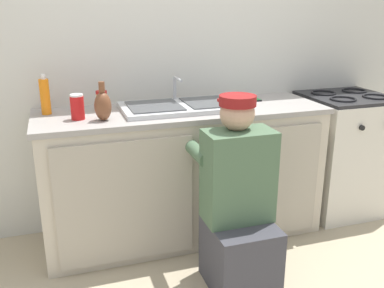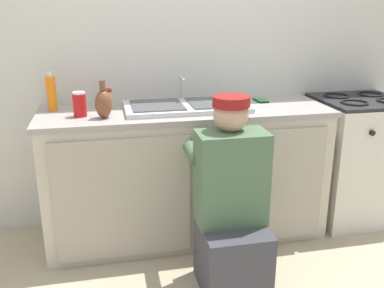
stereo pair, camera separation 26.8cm
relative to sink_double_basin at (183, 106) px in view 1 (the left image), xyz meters
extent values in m
plane|color=tan|center=(0.00, -0.30, -0.93)|extent=(12.00, 12.00, 0.00)
cube|color=silver|center=(0.00, 0.35, 0.32)|extent=(6.00, 0.10, 2.50)
cube|color=beige|center=(0.00, 0.00, -0.49)|extent=(1.87, 0.60, 0.87)
cube|color=#AFA694|center=(-0.45, -0.31, -0.49)|extent=(0.82, 0.02, 0.77)
cube|color=#AFA694|center=(0.45, -0.31, -0.49)|extent=(0.82, 0.02, 0.77)
cube|color=#9E9993|center=(0.00, 0.00, -0.04)|extent=(1.91, 0.62, 0.03)
cube|color=silver|center=(0.00, 0.00, 0.00)|extent=(0.80, 0.44, 0.03)
cube|color=#4C4F51|center=(-0.19, 0.00, 0.01)|extent=(0.33, 0.35, 0.01)
cube|color=#4C4F51|center=(0.19, 0.00, 0.01)|extent=(0.33, 0.35, 0.01)
cylinder|color=#B7BABF|center=(0.00, 0.19, 0.07)|extent=(0.02, 0.02, 0.18)
cylinder|color=#B7BABF|center=(0.00, 0.11, 0.16)|extent=(0.02, 0.16, 0.02)
cube|color=silver|center=(1.30, 0.00, -0.48)|extent=(0.62, 0.60, 0.89)
cube|color=#262628|center=(1.30, 0.00, -0.02)|extent=(0.61, 0.59, 0.02)
torus|color=black|center=(1.16, -0.12, 0.00)|extent=(0.19, 0.19, 0.02)
torus|color=black|center=(1.44, -0.12, 0.00)|extent=(0.19, 0.19, 0.02)
torus|color=black|center=(1.16, 0.12, 0.00)|extent=(0.19, 0.19, 0.02)
torus|color=black|center=(1.44, 0.12, 0.00)|extent=(0.19, 0.19, 0.02)
cylinder|color=black|center=(1.19, -0.31, -0.17)|extent=(0.04, 0.02, 0.04)
cube|color=#3F3F47|center=(0.13, -0.69, -0.73)|extent=(0.36, 0.40, 0.40)
cube|color=#4C6B4C|center=(0.13, -0.63, -0.27)|extent=(0.38, 0.22, 0.52)
sphere|color=tan|center=(0.13, -0.59, 0.08)|extent=(0.19, 0.19, 0.19)
cylinder|color=maroon|center=(0.13, -0.59, 0.15)|extent=(0.20, 0.20, 0.06)
cube|color=maroon|center=(0.13, -0.51, 0.13)|extent=(0.13, 0.09, 0.02)
cylinder|color=#4C6B4C|center=(-0.04, -0.43, -0.18)|extent=(0.08, 0.30, 0.08)
cylinder|color=#4C6B4C|center=(0.30, -0.43, -0.18)|extent=(0.08, 0.30, 0.08)
cylinder|color=red|center=(-0.67, -0.07, 0.05)|extent=(0.08, 0.08, 0.14)
cylinder|color=white|center=(-0.67, -0.07, 0.13)|extent=(0.08, 0.08, 0.01)
cylinder|color=orange|center=(-0.85, 0.13, 0.09)|extent=(0.06, 0.06, 0.22)
cylinder|color=white|center=(-0.85, 0.13, 0.22)|extent=(0.03, 0.03, 0.03)
ellipsoid|color=brown|center=(-0.53, -0.14, 0.07)|extent=(0.10, 0.10, 0.17)
cylinder|color=brown|center=(-0.53, -0.14, 0.18)|extent=(0.04, 0.04, 0.06)
cube|color=black|center=(0.57, 0.11, -0.01)|extent=(0.07, 0.14, 0.01)
cube|color=green|center=(0.57, 0.11, -0.01)|extent=(0.06, 0.12, 0.00)
cylinder|color=#DBB760|center=(-0.51, 0.12, 0.04)|extent=(0.07, 0.07, 0.11)
cylinder|color=#B21E19|center=(-0.51, 0.12, 0.10)|extent=(0.07, 0.07, 0.02)
camera|label=1|loc=(-0.79, -2.63, 0.63)|focal=40.00mm
camera|label=2|loc=(-0.53, -2.70, 0.63)|focal=40.00mm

